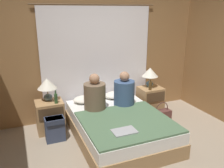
{
  "coord_description": "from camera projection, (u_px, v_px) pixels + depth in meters",
  "views": [
    {
      "loc": [
        -1.47,
        -2.57,
        2.08
      ],
      "look_at": [
        0.0,
        1.0,
        0.87
      ],
      "focal_mm": 38.0,
      "sensor_mm": 36.0,
      "label": 1
    }
  ],
  "objects": [
    {
      "name": "person_left_in_bed",
      "position": [
        95.0,
        96.0,
        4.05
      ],
      "size": [
        0.37,
        0.37,
        0.65
      ],
      "color": "brown",
      "rests_on": "bed"
    },
    {
      "name": "bed",
      "position": [
        119.0,
        126.0,
        3.99
      ],
      "size": [
        1.41,
        1.94,
        0.42
      ],
      "color": "#99754C",
      "rests_on": "ground_plane"
    },
    {
      "name": "pillow_left",
      "position": [
        88.0,
        99.0,
        4.46
      ],
      "size": [
        0.55,
        0.36,
        0.12
      ],
      "color": "silver",
      "rests_on": "bed"
    },
    {
      "name": "lamp_left",
      "position": [
        47.0,
        85.0,
        4.08
      ],
      "size": [
        0.33,
        0.33,
        0.41
      ],
      "color": "slate",
      "rests_on": "nightstand_left"
    },
    {
      "name": "nightstand_left",
      "position": [
        50.0,
        116.0,
        4.2
      ],
      "size": [
        0.47,
        0.41,
        0.56
      ],
      "color": "#A87F51",
      "rests_on": "ground_plane"
    },
    {
      "name": "beer_bottle_on_left_stand",
      "position": [
        56.0,
        98.0,
        4.02
      ],
      "size": [
        0.06,
        0.06,
        0.23
      ],
      "color": "#2D4C28",
      "rests_on": "nightstand_left"
    },
    {
      "name": "pillow_right",
      "position": [
        118.0,
        95.0,
        4.68
      ],
      "size": [
        0.55,
        0.36,
        0.12
      ],
      "color": "silver",
      "rests_on": "bed"
    },
    {
      "name": "wall_back",
      "position": [
        97.0,
        54.0,
        4.63
      ],
      "size": [
        4.36,
        0.06,
        2.5
      ],
      "color": "olive",
      "rests_on": "ground_plane"
    },
    {
      "name": "handbag_on_floor",
      "position": [
        162.0,
        115.0,
        4.62
      ],
      "size": [
        0.36,
        0.17,
        0.39
      ],
      "color": "brown",
      "rests_on": "ground_plane"
    },
    {
      "name": "laptop_on_bed",
      "position": [
        124.0,
        131.0,
        3.31
      ],
      "size": [
        0.34,
        0.23,
        0.02
      ],
      "color": "#9EA0A5",
      "rests_on": "blanket_on_bed"
    },
    {
      "name": "curtain_panel",
      "position": [
        98.0,
        63.0,
        4.63
      ],
      "size": [
        2.38,
        0.02,
        2.19
      ],
      "color": "white",
      "rests_on": "ground_plane"
    },
    {
      "name": "backpack_on_floor",
      "position": [
        55.0,
        128.0,
        3.89
      ],
      "size": [
        0.31,
        0.22,
        0.41
      ],
      "color": "#333D56",
      "rests_on": "ground_plane"
    },
    {
      "name": "nightstand_right",
      "position": [
        150.0,
        100.0,
        4.94
      ],
      "size": [
        0.47,
        0.41,
        0.56
      ],
      "color": "#A87F51",
      "rests_on": "ground_plane"
    },
    {
      "name": "ground_plane",
      "position": [
        138.0,
        160.0,
        3.43
      ],
      "size": [
        16.0,
        16.0,
        0.0
      ],
      "primitive_type": "plane",
      "color": "gray"
    },
    {
      "name": "lamp_right",
      "position": [
        150.0,
        74.0,
        4.83
      ],
      "size": [
        0.33,
        0.33,
        0.41
      ],
      "color": "slate",
      "rests_on": "nightstand_right"
    },
    {
      "name": "beer_bottle_on_right_stand",
      "position": [
        150.0,
        86.0,
        4.7
      ],
      "size": [
        0.06,
        0.06,
        0.22
      ],
      "color": "#513819",
      "rests_on": "nightstand_right"
    },
    {
      "name": "blanket_on_bed",
      "position": [
        127.0,
        122.0,
        3.65
      ],
      "size": [
        1.35,
        1.25,
        0.03
      ],
      "color": "#4C6B4C",
      "rests_on": "bed"
    },
    {
      "name": "person_right_in_bed",
      "position": [
        124.0,
        92.0,
        4.26
      ],
      "size": [
        0.37,
        0.37,
        0.63
      ],
      "color": "#38517A",
      "rests_on": "bed"
    }
  ]
}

